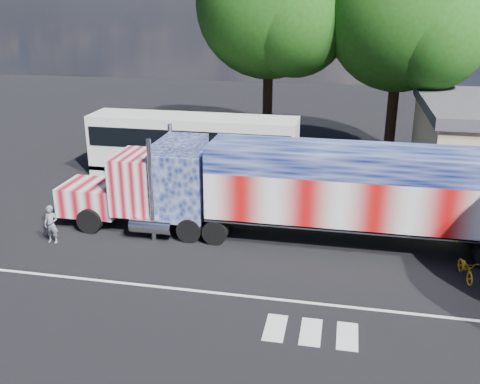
% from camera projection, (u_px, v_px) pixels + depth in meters
% --- Properties ---
extents(ground, '(100.00, 100.00, 0.00)m').
position_uv_depth(ground, '(226.00, 257.00, 23.01)').
color(ground, black).
extents(lane_markings, '(30.00, 2.67, 0.01)m').
position_uv_depth(lane_markings, '(249.00, 308.00, 19.22)').
color(lane_markings, silver).
rests_on(lane_markings, ground).
extents(semi_truck, '(22.49, 3.55, 4.79)m').
position_uv_depth(semi_truck, '(310.00, 190.00, 23.76)').
color(semi_truck, black).
rests_on(semi_truck, ground).
extents(coach_bus, '(12.84, 2.99, 3.74)m').
position_uv_depth(coach_bus, '(193.00, 145.00, 32.96)').
color(coach_bus, white).
rests_on(coach_bus, ground).
extents(woman, '(0.65, 0.44, 1.77)m').
position_uv_depth(woman, '(51.00, 224.00, 24.08)').
color(woman, slate).
rests_on(woman, ground).
extents(bicycle, '(0.79, 1.75, 0.89)m').
position_uv_depth(bicycle, '(466.00, 268.00, 21.09)').
color(bicycle, gold).
rests_on(bicycle, ground).
extents(tree_ne_a, '(9.75, 9.29, 13.96)m').
position_uv_depth(tree_ne_a, '(404.00, 19.00, 33.59)').
color(tree_ne_a, black).
rests_on(tree_ne_a, ground).
extents(tree_n_mid, '(10.54, 10.03, 15.07)m').
position_uv_depth(tree_n_mid, '(272.00, 5.00, 36.35)').
color(tree_n_mid, black).
rests_on(tree_n_mid, ground).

